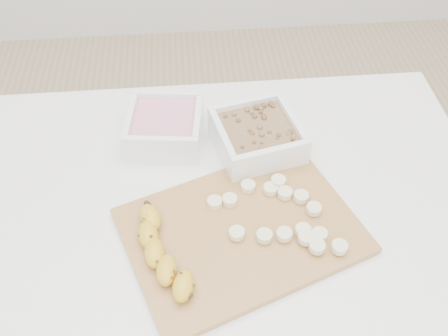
{
  "coord_description": "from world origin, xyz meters",
  "views": [
    {
      "loc": [
        -0.05,
        -0.57,
        1.47
      ],
      "look_at": [
        0.0,
        0.03,
        0.81
      ],
      "focal_mm": 40.0,
      "sensor_mm": 36.0,
      "label": 1
    }
  ],
  "objects": [
    {
      "name": "table",
      "position": [
        0.0,
        0.0,
        0.65
      ],
      "size": [
        1.0,
        0.7,
        0.75
      ],
      "color": "white",
      "rests_on": "ground"
    },
    {
      "name": "bowl_yogurt",
      "position": [
        -0.11,
        0.18,
        0.78
      ],
      "size": [
        0.16,
        0.16,
        0.07
      ],
      "color": "white",
      "rests_on": "table"
    },
    {
      "name": "bowl_granola",
      "position": [
        0.07,
        0.13,
        0.79
      ],
      "size": [
        0.19,
        0.19,
        0.07
      ],
      "color": "white",
      "rests_on": "table"
    },
    {
      "name": "cutting_board",
      "position": [
        0.02,
        -0.07,
        0.76
      ],
      "size": [
        0.46,
        0.4,
        0.01
      ],
      "primitive_type": "cube",
      "rotation": [
        0.0,
        0.0,
        0.36
      ],
      "color": "#B67F47",
      "rests_on": "table"
    },
    {
      "name": "banana",
      "position": [
        -0.11,
        -0.12,
        0.78
      ],
      "size": [
        0.08,
        0.2,
        0.03
      ],
      "primitive_type": null,
      "rotation": [
        0.0,
        0.0,
        0.16
      ],
      "color": "gold",
      "rests_on": "cutting_board"
    },
    {
      "name": "banana_slices",
      "position": [
        0.09,
        -0.06,
        0.77
      ],
      "size": [
        0.23,
        0.18,
        0.02
      ],
      "color": "beige",
      "rests_on": "cutting_board"
    }
  ]
}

